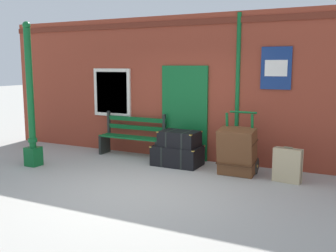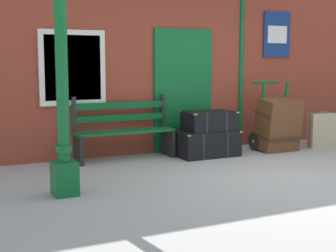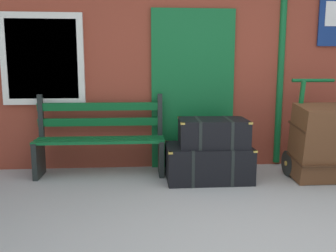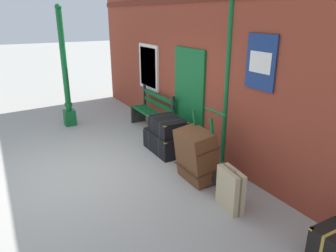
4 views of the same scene
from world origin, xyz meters
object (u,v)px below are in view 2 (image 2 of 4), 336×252
object	(u,v)px
porters_trolley	(272,134)
steamer_trunk_base	(206,143)
large_brown_trunk	(278,125)
platform_bench	(124,131)
steamer_trunk_middle	(209,121)
lamp_post	(63,98)
suitcase_tan	(322,130)

from	to	relation	value
porters_trolley	steamer_trunk_base	bearing A→B (deg)	179.86
porters_trolley	large_brown_trunk	size ratio (longest dim) A/B	1.30
large_brown_trunk	platform_bench	bearing A→B (deg)	169.32
steamer_trunk_base	steamer_trunk_middle	distance (m)	0.37
lamp_post	platform_bench	world-z (taller)	lamp_post
platform_bench	large_brown_trunk	bearing A→B (deg)	-10.68
lamp_post	large_brown_trunk	size ratio (longest dim) A/B	3.20
porters_trolley	large_brown_trunk	world-z (taller)	porters_trolley
platform_bench	steamer_trunk_base	bearing A→B (deg)	-13.98
steamer_trunk_middle	large_brown_trunk	size ratio (longest dim) A/B	0.89
porters_trolley	platform_bench	bearing A→B (deg)	172.92
large_brown_trunk	lamp_post	bearing A→B (deg)	-163.23
platform_bench	suitcase_tan	xyz separation A→B (m)	(3.62, -0.54, -0.13)
lamp_post	platform_bench	bearing A→B (deg)	51.00
large_brown_trunk	steamer_trunk_base	bearing A→B (deg)	172.60
steamer_trunk_middle	suitcase_tan	bearing A→B (deg)	-5.10
steamer_trunk_base	large_brown_trunk	xyz separation A→B (m)	(1.35, -0.18, 0.26)
platform_bench	large_brown_trunk	distance (m)	2.71
porters_trolley	large_brown_trunk	bearing A→B (deg)	-90.00
steamer_trunk_middle	lamp_post	bearing A→B (deg)	-153.35
steamer_trunk_middle	suitcase_tan	xyz separation A→B (m)	(2.25, -0.20, -0.27)
platform_bench	steamer_trunk_middle	world-z (taller)	platform_bench
platform_bench	steamer_trunk_base	world-z (taller)	platform_bench
large_brown_trunk	suitcase_tan	xyz separation A→B (m)	(0.96, -0.04, -0.15)
platform_bench	steamer_trunk_base	xyz separation A→B (m)	(1.31, -0.33, -0.23)
suitcase_tan	porters_trolley	bearing A→B (deg)	167.65
steamer_trunk_base	porters_trolley	size ratio (longest dim) A/B	0.84
steamer_trunk_base	large_brown_trunk	size ratio (longest dim) A/B	1.09
lamp_post	steamer_trunk_base	size ratio (longest dim) A/B	2.95
suitcase_tan	steamer_trunk_middle	bearing A→B (deg)	174.90
steamer_trunk_middle	porters_trolley	distance (m)	1.33
steamer_trunk_base	porters_trolley	xyz separation A→B (m)	(1.35, -0.00, 0.06)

